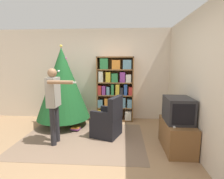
{
  "coord_description": "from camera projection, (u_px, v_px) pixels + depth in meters",
  "views": [
    {
      "loc": [
        0.62,
        -2.94,
        1.65
      ],
      "look_at": [
        0.36,
        0.95,
        1.05
      ],
      "focal_mm": 28.0,
      "sensor_mm": 36.0,
      "label": 1
    }
  ],
  "objects": [
    {
      "name": "ground_plane",
      "position": [
        89.0,
        154.0,
        3.19
      ],
      "size": [
        14.0,
        14.0,
        0.0
      ],
      "primitive_type": "plane",
      "color": "#9E7A56"
    },
    {
      "name": "book_pile_near_tree",
      "position": [
        76.0,
        129.0,
        4.27
      ],
      "size": [
        0.24,
        0.2,
        0.1
      ],
      "color": "#232328",
      "rests_on": "ground_plane"
    },
    {
      "name": "game_remote",
      "position": [
        174.0,
        126.0,
        3.03
      ],
      "size": [
        0.04,
        0.12,
        0.02
      ],
      "color": "white",
      "rests_on": "tv_stand"
    },
    {
      "name": "area_rug",
      "position": [
        82.0,
        139.0,
        3.81
      ],
      "size": [
        2.65,
        1.93,
        0.01
      ],
      "color": "#7F6651",
      "rests_on": "ground_plane"
    },
    {
      "name": "wall_right",
      "position": [
        205.0,
        84.0,
        2.86
      ],
      "size": [
        0.1,
        8.0,
        2.6
      ],
      "color": "beige",
      "rests_on": "ground_plane"
    },
    {
      "name": "standing_person",
      "position": [
        54.0,
        100.0,
        3.48
      ],
      "size": [
        0.62,
        0.49,
        1.55
      ],
      "rotation": [
        0.0,
        0.0,
        -1.61
      ],
      "color": "#232328",
      "rests_on": "ground_plane"
    },
    {
      "name": "bookshelf",
      "position": [
        115.0,
        89.0,
        4.93
      ],
      "size": [
        1.02,
        0.32,
        1.81
      ],
      "color": "brown",
      "rests_on": "ground_plane"
    },
    {
      "name": "christmas_tree",
      "position": [
        63.0,
        83.0,
        4.48
      ],
      "size": [
        1.36,
        1.36,
        2.1
      ],
      "color": "#4C3323",
      "rests_on": "ground_plane"
    },
    {
      "name": "armchair",
      "position": [
        108.0,
        122.0,
        3.93
      ],
      "size": [
        0.73,
        0.73,
        0.92
      ],
      "rotation": [
        0.0,
        0.0,
        -1.93
      ],
      "color": "black",
      "rests_on": "ground_plane"
    },
    {
      "name": "tv_stand",
      "position": [
        177.0,
        135.0,
        3.34
      ],
      "size": [
        0.49,
        0.92,
        0.55
      ],
      "color": "brown",
      "rests_on": "ground_plane"
    },
    {
      "name": "wall_back",
      "position": [
        103.0,
        75.0,
        5.13
      ],
      "size": [
        8.0,
        0.1,
        2.6
      ],
      "color": "beige",
      "rests_on": "ground_plane"
    },
    {
      "name": "television",
      "position": [
        178.0,
        110.0,
        3.26
      ],
      "size": [
        0.46,
        0.61,
        0.47
      ],
      "color": "#28282D",
      "rests_on": "tv_stand"
    }
  ]
}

